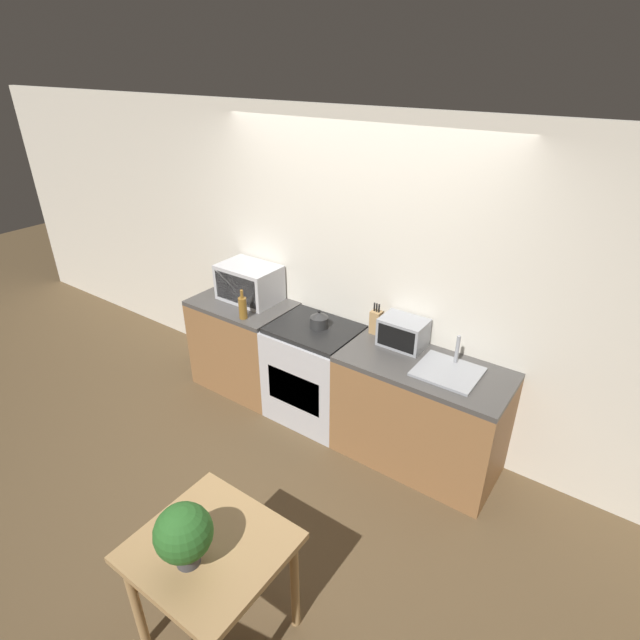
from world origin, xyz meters
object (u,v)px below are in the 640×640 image
Objects in this scene: dining_table at (212,560)px; toaster_oven at (403,332)px; stove_range at (315,372)px; kettle at (319,320)px; microwave at (249,283)px; bottle at (243,307)px.

toaster_oven is at bearing 90.11° from dining_table.
stove_range is 0.52m from kettle.
kettle reaches higher than stove_range.
kettle is 0.85m from microwave.
kettle is at bearing -4.86° from microwave.
toaster_oven is (1.54, 0.07, -0.05)m from microwave.
stove_range is 1.21× the size of dining_table.
microwave is 1.56× the size of toaster_oven.
toaster_oven is at bearing 16.16° from bottle.
kettle is at bearing 43.71° from stove_range.
toaster_oven reaches higher than dining_table.
stove_range is 1.03m from microwave.
toaster_oven reaches higher than stove_range.
bottle is at bearing -163.84° from toaster_oven.
kettle is at bearing 21.62° from bottle.
kettle is 0.29× the size of microwave.
toaster_oven is 0.47× the size of dining_table.
microwave is 1.55m from toaster_oven.
microwave is at bearing -177.59° from toaster_oven.
stove_range reaches higher than dining_table.
microwave reaches higher than stove_range.
bottle is 0.76× the size of toaster_oven.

